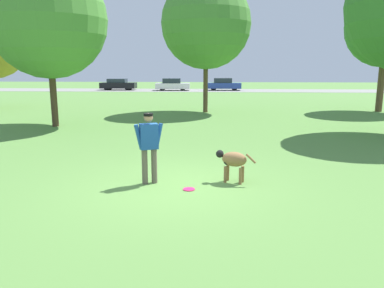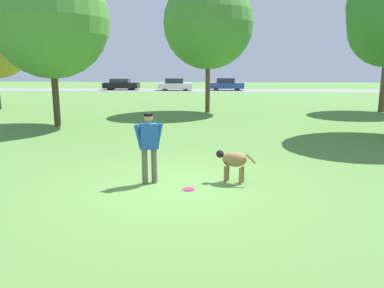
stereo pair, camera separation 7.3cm
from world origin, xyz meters
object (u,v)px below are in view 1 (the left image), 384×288
object	(u,v)px
tree_near_left	(48,20)
tree_mid_center	(206,24)
parked_car_white	(173,85)
person	(149,143)
parked_car_blue	(224,84)
dog	(233,160)
parked_car_black	(118,84)
frisbee	(189,189)

from	to	relation	value
tree_near_left	tree_mid_center	world-z (taller)	tree_mid_center
tree_near_left	parked_car_white	distance (m)	27.08
person	parked_car_blue	distance (m)	35.40
dog	parked_car_black	bearing A→B (deg)	-51.48
parked_car_black	parked_car_blue	size ratio (longest dim) A/B	1.03
tree_near_left	parked_car_blue	bearing A→B (deg)	73.65
dog	parked_car_blue	xyz separation A→B (m)	(0.52, 35.12, 0.16)
tree_near_left	parked_car_black	distance (m)	27.85
parked_car_white	person	bearing A→B (deg)	-87.06
parked_car_black	parked_car_white	distance (m)	6.44
dog	parked_car_white	size ratio (longest dim) A/B	0.24
person	frisbee	xyz separation A→B (m)	(0.92, -0.41, -0.92)
parked_car_white	parked_car_blue	distance (m)	5.85
tree_near_left	parked_car_white	world-z (taller)	tree_near_left
frisbee	parked_car_white	size ratio (longest dim) A/B	0.07
tree_mid_center	parked_car_black	xyz separation A→B (m)	(-10.73, 21.45, -4.34)
person	dog	size ratio (longest dim) A/B	1.72
parked_car_black	parked_car_white	bearing A→B (deg)	-5.64
dog	parked_car_black	distance (m)	36.95
person	dog	distance (m)	1.93
dog	parked_car_blue	size ratio (longest dim) A/B	0.24
frisbee	parked_car_blue	xyz separation A→B (m)	(1.47, 35.72, 0.67)
person	parked_car_white	world-z (taller)	person
person	parked_car_white	xyz separation A→B (m)	(-3.43, 34.71, -0.27)
dog	tree_mid_center	distance (m)	14.35
parked_car_black	frisbee	bearing A→B (deg)	-74.10
tree_mid_center	parked_car_white	size ratio (longest dim) A/B	1.91
tree_mid_center	parked_car_black	distance (m)	24.37
dog	tree_near_left	bearing A→B (deg)	-26.09
parked_car_black	person	bearing A→B (deg)	-75.29
dog	parked_car_blue	world-z (taller)	parked_car_blue
dog	tree_near_left	distance (m)	11.55
person	tree_near_left	distance (m)	10.43
frisbee	person	bearing A→B (deg)	156.17
parked_car_white	parked_car_blue	xyz separation A→B (m)	(5.82, 0.61, 0.02)
parked_car_white	tree_mid_center	bearing A→B (deg)	-81.06
tree_near_left	parked_car_black	bearing A→B (deg)	98.81
tree_mid_center	tree_near_left	bearing A→B (deg)	-138.29
person	frisbee	distance (m)	1.36
dog	frisbee	world-z (taller)	dog
dog	parked_car_black	world-z (taller)	parked_car_black
parked_car_white	dog	bearing A→B (deg)	-83.96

